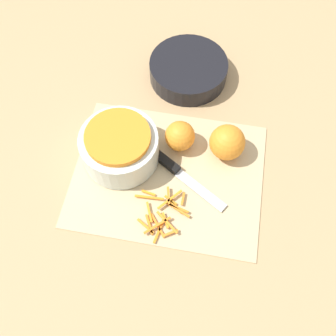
# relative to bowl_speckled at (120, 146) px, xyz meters

# --- Properties ---
(ground_plane) EXTENTS (4.00, 4.00, 0.00)m
(ground_plane) POSITION_rel_bowl_speckled_xyz_m (0.12, -0.03, -0.05)
(ground_plane) COLOR tan
(cutting_board) EXTENTS (0.43, 0.34, 0.01)m
(cutting_board) POSITION_rel_bowl_speckled_xyz_m (0.12, -0.03, -0.05)
(cutting_board) COLOR #CCB284
(cutting_board) RESTS_ON ground_plane
(bowl_speckled) EXTENTS (0.18, 0.18, 0.09)m
(bowl_speckled) POSITION_rel_bowl_speckled_xyz_m (0.00, 0.00, 0.00)
(bowl_speckled) COLOR silver
(bowl_speckled) RESTS_ON cutting_board
(bowl_dark) EXTENTS (0.20, 0.20, 0.05)m
(bowl_dark) POSITION_rel_bowl_speckled_xyz_m (0.12, 0.27, -0.02)
(bowl_dark) COLOR black
(bowl_dark) RESTS_ON ground_plane
(knife) EXTENTS (0.22, 0.15, 0.02)m
(knife) POSITION_rel_bowl_speckled_xyz_m (0.11, -0.00, -0.04)
(knife) COLOR black
(knife) RESTS_ON cutting_board
(orange_left) EXTENTS (0.08, 0.08, 0.08)m
(orange_left) POSITION_rel_bowl_speckled_xyz_m (0.24, 0.06, -0.00)
(orange_left) COLOR orange
(orange_left) RESTS_ON cutting_board
(orange_right) EXTENTS (0.07, 0.07, 0.07)m
(orange_right) POSITION_rel_bowl_speckled_xyz_m (0.13, 0.06, -0.01)
(orange_right) COLOR orange
(orange_right) RESTS_ON cutting_board
(peel_pile) EXTENTS (0.13, 0.13, 0.01)m
(peel_pile) POSITION_rel_bowl_speckled_xyz_m (0.12, -0.13, -0.04)
(peel_pile) COLOR orange
(peel_pile) RESTS_ON cutting_board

